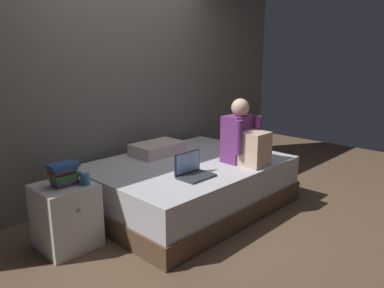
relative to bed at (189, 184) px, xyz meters
name	(u,v)px	position (x,y,z in m)	size (l,w,h in m)	color
ground_plane	(196,220)	(-0.20, -0.30, -0.24)	(8.00, 8.00, 0.00)	brown
wall_back	(118,75)	(-0.20, 0.90, 1.11)	(5.60, 0.10, 2.70)	slate
bed	(189,184)	(0.00, 0.00, 0.00)	(2.00, 1.50, 0.49)	brown
nightstand	(66,216)	(-1.30, 0.15, 0.03)	(0.44, 0.46, 0.54)	beige
person_sitting	(244,139)	(0.36, -0.43, 0.50)	(0.39, 0.44, 0.66)	#75337A
laptop	(193,171)	(-0.31, -0.36, 0.30)	(0.32, 0.23, 0.22)	#333842
pillow	(158,148)	(-0.03, 0.45, 0.31)	(0.56, 0.36, 0.13)	beige
book_stack	(64,174)	(-1.29, 0.14, 0.40)	(0.23, 0.16, 0.19)	#703D84
mug	(85,179)	(-1.17, 0.03, 0.35)	(0.08, 0.08, 0.09)	teal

